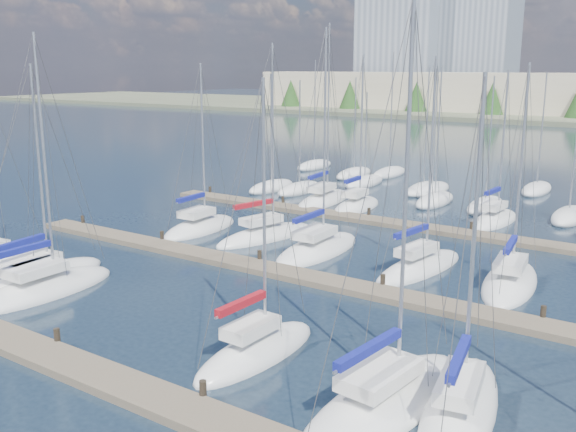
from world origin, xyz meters
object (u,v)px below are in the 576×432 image
Objects in this scene: sailboat_i at (266,235)px; sailboat_j at (318,249)px; sailboat_c at (44,289)px; sailboat_b at (38,281)px; sailboat_o at (357,206)px; sailboat_k at (419,267)px; sailboat_l at (510,282)px; sailboat_n at (324,200)px; sailboat_p at (495,220)px; sailboat_h at (200,228)px; sailboat_f at (460,410)px; sailboat_e at (386,401)px; sailboat_d at (256,352)px.

sailboat_i is 0.95× the size of sailboat_j.
sailboat_i is at bearing 77.74° from sailboat_c.
sailboat_o is at bearing 71.76° from sailboat_b.
sailboat_c is 20.46m from sailboat_k.
sailboat_l is 11.82m from sailboat_j.
sailboat_n is at bearing 145.61° from sailboat_k.
sailboat_h reaches higher than sailboat_p.
sailboat_o is 3.59m from sailboat_n.
sailboat_b is (-16.06, -27.70, -0.02)m from sailboat_p.
sailboat_e is at bearing -170.17° from sailboat_f.
sailboat_b reaches higher than sailboat_p.
sailboat_l is 24.47m from sailboat_c.
sailboat_e is (21.65, -14.70, 0.00)m from sailboat_h.
sailboat_c is 1.15× the size of sailboat_f.
sailboat_c is (-3.83, -26.87, -0.02)m from sailboat_o.
sailboat_p is at bearing 98.01° from sailboat_k.
sailboat_c is 19.65m from sailboat_e.
sailboat_o is at bearing 112.21° from sailboat_d.
sailboat_c is at bearing -88.80° from sailboat_i.
sailboat_o reaches higher than sailboat_k.
sailboat_p is 17.55m from sailboat_i.
sailboat_k is 16.65m from sailboat_h.
sailboat_j reaches higher than sailboat_o.
sailboat_l is 21.66m from sailboat_h.
sailboat_i reaches higher than sailboat_o.
sailboat_o is at bearing 126.46° from sailboat_e.
sailboat_o is 1.09× the size of sailboat_p.
sailboat_c reaches higher than sailboat_p.
sailboat_c is 27.47m from sailboat_n.
sailboat_j is (-5.79, 14.10, -0.01)m from sailboat_d.
sailboat_p is at bearing -2.53° from sailboat_n.
sailboat_k reaches higher than sailboat_f.
sailboat_o is 13.91m from sailboat_h.
sailboat_j reaches higher than sailboat_d.
sailboat_i is 1.14× the size of sailboat_f.
sailboat_l is 0.90× the size of sailboat_c.
sailboat_h is at bearing -118.15° from sailboat_o.
sailboat_d is 28.20m from sailboat_p.
sailboat_c is 21.96m from sailboat_f.
sailboat_n reaches higher than sailboat_p.
sailboat_p is (10.87, 1.46, -0.00)m from sailboat_o.
sailboat_i reaches higher than sailboat_d.
sailboat_d is at bearing -8.84° from sailboat_b.
sailboat_n reaches higher than sailboat_f.
sailboat_o is at bearing 81.57° from sailboat_c.
sailboat_i is at bearing 127.03° from sailboat_d.
sailboat_c is at bearing -96.52° from sailboat_n.
sailboat_p is at bearing 89.90° from sailboat_d.
sailboat_d is 15.63m from sailboat_l.
sailboat_l is 0.91× the size of sailboat_i.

